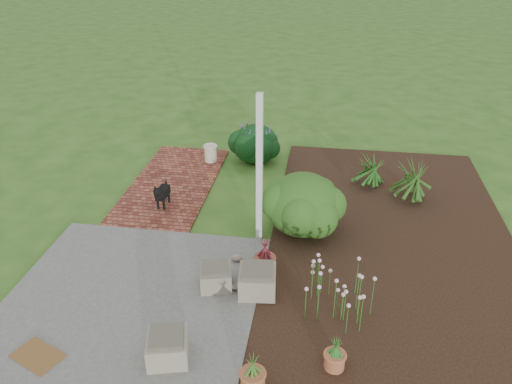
# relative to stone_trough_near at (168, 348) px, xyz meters

# --- Properties ---
(ground) EXTENTS (80.00, 80.00, 0.00)m
(ground) POSITION_rel_stone_trough_near_xyz_m (0.40, 2.70, -0.20)
(ground) COLOR #2E5A1C
(ground) RESTS_ON ground
(concrete_patio) EXTENTS (3.50, 3.50, 0.04)m
(concrete_patio) POSITION_rel_stone_trough_near_xyz_m (-0.85, 0.95, -0.18)
(concrete_patio) COLOR #5C5C5A
(concrete_patio) RESTS_ON ground
(brick_path) EXTENTS (1.60, 3.50, 0.04)m
(brick_path) POSITION_rel_stone_trough_near_xyz_m (-1.30, 4.45, -0.18)
(brick_path) COLOR maroon
(brick_path) RESTS_ON ground
(garden_bed) EXTENTS (4.00, 7.00, 0.03)m
(garden_bed) POSITION_rel_stone_trough_near_xyz_m (2.90, 3.20, -0.18)
(garden_bed) COLOR black
(garden_bed) RESTS_ON ground
(veranda_post) EXTENTS (0.10, 0.10, 2.50)m
(veranda_post) POSITION_rel_stone_trough_near_xyz_m (0.70, 2.80, 1.05)
(veranda_post) COLOR white
(veranda_post) RESTS_ON ground
(stone_trough_near) EXTENTS (0.58, 0.58, 0.32)m
(stone_trough_near) POSITION_rel_stone_trough_near_xyz_m (0.00, 0.00, 0.00)
(stone_trough_near) COLOR gray
(stone_trough_near) RESTS_ON concrete_patio
(stone_trough_mid) EXTENTS (0.53, 0.53, 0.29)m
(stone_trough_mid) POSITION_rel_stone_trough_near_xyz_m (0.27, 1.41, -0.01)
(stone_trough_mid) COLOR #776E5A
(stone_trough_mid) RESTS_ON concrete_patio
(stone_trough_far) EXTENTS (0.56, 0.56, 0.34)m
(stone_trough_far) POSITION_rel_stone_trough_near_xyz_m (0.88, 1.38, 0.01)
(stone_trough_far) COLOR gray
(stone_trough_far) RESTS_ON concrete_patio
(coir_doormat) EXTENTS (0.70, 0.58, 0.02)m
(coir_doormat) POSITION_rel_stone_trough_near_xyz_m (-1.58, -0.22, -0.15)
(coir_doormat) COLOR brown
(coir_doormat) RESTS_ON concrete_patio
(black_dog) EXTENTS (0.18, 0.56, 0.48)m
(black_dog) POSITION_rel_stone_trough_near_xyz_m (-1.20, 3.49, 0.13)
(black_dog) COLOR black
(black_dog) RESTS_ON brick_path
(cream_ceramic_urn) EXTENTS (0.36, 0.36, 0.36)m
(cream_ceramic_urn) POSITION_rel_stone_trough_near_xyz_m (-0.78, 5.58, 0.02)
(cream_ceramic_urn) COLOR beige
(cream_ceramic_urn) RESTS_ON brick_path
(evergreen_shrub) EXTENTS (1.58, 1.58, 1.06)m
(evergreen_shrub) POSITION_rel_stone_trough_near_xyz_m (1.39, 3.10, 0.36)
(evergreen_shrub) COLOR #133D0C
(evergreen_shrub) RESTS_ON garden_bed
(agapanthus_clump_back) EXTENTS (1.27, 1.27, 0.94)m
(agapanthus_clump_back) POSITION_rel_stone_trough_near_xyz_m (3.31, 4.49, 0.30)
(agapanthus_clump_back) COLOR #15350C
(agapanthus_clump_back) RESTS_ON garden_bed
(agapanthus_clump_front) EXTENTS (1.13, 1.13, 0.77)m
(agapanthus_clump_front) POSITION_rel_stone_trough_near_xyz_m (2.59, 4.96, 0.22)
(agapanthus_clump_front) COLOR #0F4112
(agapanthus_clump_front) RESTS_ON garden_bed
(pink_flower_patch) EXTENTS (1.10, 1.10, 0.64)m
(pink_flower_patch) POSITION_rel_stone_trough_near_xyz_m (2.00, 1.15, 0.15)
(pink_flower_patch) COLOR #113D0F
(pink_flower_patch) RESTS_ON garden_bed
(terracotta_pot_bronze) EXTENTS (0.40, 0.40, 0.25)m
(terracotta_pot_bronze) POSITION_rel_stone_trough_near_xyz_m (0.92, 1.88, -0.04)
(terracotta_pot_bronze) COLOR brown
(terracotta_pot_bronze) RESTS_ON garden_bed
(terracotta_pot_small_left) EXTENTS (0.28, 0.28, 0.21)m
(terracotta_pot_small_left) POSITION_rel_stone_trough_near_xyz_m (1.98, 0.17, -0.07)
(terracotta_pot_small_left) COLOR #B5623D
(terracotta_pot_small_left) RESTS_ON garden_bed
(terracotta_pot_small_right) EXTENTS (0.29, 0.29, 0.23)m
(terracotta_pot_small_right) POSITION_rel_stone_trough_near_xyz_m (1.07, -0.28, -0.05)
(terracotta_pot_small_right) COLOR #A55F37
(terracotta_pot_small_right) RESTS_ON garden_bed
(purple_flowering_bush) EXTENTS (1.23, 1.23, 0.86)m
(purple_flowering_bush) POSITION_rel_stone_trough_near_xyz_m (0.18, 5.80, 0.23)
(purple_flowering_bush) COLOR black
(purple_flowering_bush) RESTS_ON ground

